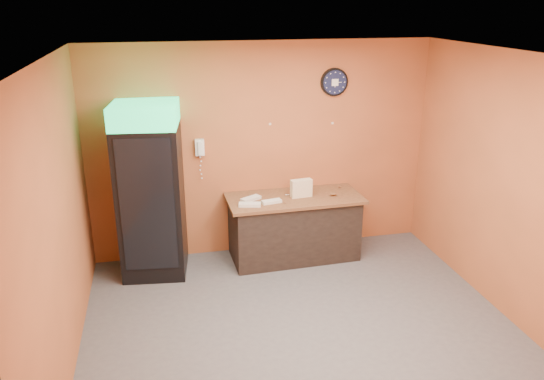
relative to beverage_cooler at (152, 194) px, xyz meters
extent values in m
plane|color=#47474C|center=(1.46, -1.60, -1.05)|extent=(4.50, 4.50, 0.00)
cube|color=#B95F34|center=(1.46, 0.40, 0.35)|extent=(4.50, 0.02, 2.80)
cube|color=#B95F34|center=(-0.79, -1.60, 0.35)|extent=(0.02, 4.00, 2.80)
cube|color=#B95F34|center=(3.71, -1.60, 0.35)|extent=(0.02, 4.00, 2.80)
cube|color=white|center=(1.46, -1.60, 1.75)|extent=(4.50, 4.00, 0.02)
cube|color=black|center=(-0.01, 0.05, -0.11)|extent=(0.84, 0.84, 1.88)
cube|color=#17C566|center=(-0.01, 0.05, 0.97)|extent=(0.84, 0.84, 0.27)
cube|color=black|center=(0.04, -0.33, -0.03)|extent=(0.62, 0.10, 1.61)
cube|color=black|center=(1.80, 0.03, -0.64)|extent=(1.66, 0.79, 0.82)
cylinder|color=black|center=(2.40, 0.37, 1.21)|extent=(0.36, 0.05, 0.36)
cylinder|color=#0F1433|center=(2.40, 0.35, 1.21)|extent=(0.31, 0.01, 0.31)
cube|color=white|center=(2.40, 0.34, 1.21)|extent=(0.09, 0.00, 0.09)
cube|color=white|center=(0.63, 0.35, 0.45)|extent=(0.11, 0.07, 0.21)
cube|color=white|center=(0.63, 0.30, 0.45)|extent=(0.05, 0.04, 0.17)
cube|color=brown|center=(1.80, 0.03, -0.21)|extent=(1.76, 0.84, 0.04)
cube|color=beige|center=(1.88, 0.01, -0.16)|extent=(0.29, 0.13, 0.06)
cube|color=beige|center=(1.88, 0.01, -0.10)|extent=(0.29, 0.13, 0.06)
cube|color=beige|center=(1.88, 0.01, -0.05)|extent=(0.29, 0.13, 0.06)
cube|color=beige|center=(1.88, 0.01, 0.01)|extent=(0.29, 0.13, 0.06)
cube|color=silver|center=(1.18, -0.17, -0.17)|extent=(0.29, 0.16, 0.04)
cube|color=silver|center=(1.46, -0.12, -0.17)|extent=(0.26, 0.14, 0.04)
cube|color=silver|center=(1.22, 0.03, -0.17)|extent=(0.29, 0.23, 0.04)
cylinder|color=silver|center=(1.85, 0.09, -0.16)|extent=(0.06, 0.06, 0.06)
camera|label=1|loc=(0.13, -6.19, 2.23)|focal=35.00mm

